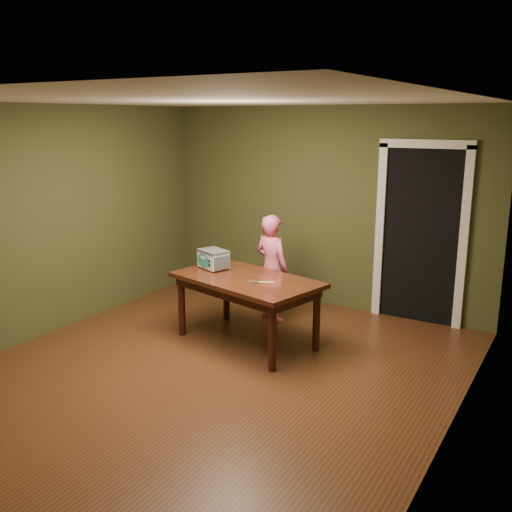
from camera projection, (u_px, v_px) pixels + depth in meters
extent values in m
plane|color=#583119|center=(214.00, 371.00, 5.66)|extent=(5.00, 5.00, 0.00)
cube|color=#414324|center=(322.00, 208.00, 7.43)|extent=(4.50, 0.02, 2.60)
cube|color=#414324|center=(50.00, 221.00, 6.47)|extent=(0.02, 5.00, 2.60)
cube|color=#414324|center=(460.00, 276.00, 4.23)|extent=(0.02, 5.00, 2.60)
cube|color=white|center=(209.00, 100.00, 5.04)|extent=(4.50, 5.00, 0.02)
cube|color=black|center=(427.00, 233.00, 7.09)|extent=(0.90, 0.60, 2.10)
cube|color=black|center=(421.00, 237.00, 6.83)|extent=(0.90, 0.02, 2.10)
cube|color=white|center=(380.00, 233.00, 7.07)|extent=(0.10, 0.06, 2.20)
cube|color=white|center=(464.00, 242.00, 6.57)|extent=(0.10, 0.06, 2.20)
cube|color=white|center=(427.00, 144.00, 6.56)|extent=(1.10, 0.06, 0.10)
cube|color=#38160C|center=(247.00, 280.00, 6.20)|extent=(1.76, 1.23, 0.05)
cube|color=black|center=(247.00, 286.00, 6.22)|extent=(1.62, 1.09, 0.10)
cylinder|color=black|center=(182.00, 306.00, 6.52)|extent=(0.08, 0.08, 0.70)
cylinder|color=black|center=(226.00, 293.00, 7.01)|extent=(0.08, 0.08, 0.70)
cylinder|color=black|center=(272.00, 338.00, 5.58)|extent=(0.08, 0.08, 0.70)
cylinder|color=black|center=(316.00, 320.00, 6.07)|extent=(0.08, 0.08, 0.70)
cylinder|color=#4C4F54|center=(201.00, 267.00, 6.62)|extent=(0.02, 0.02, 0.01)
cylinder|color=#4C4F54|center=(214.00, 264.00, 6.73)|extent=(0.02, 0.02, 0.01)
cylinder|color=#4C4F54|center=(214.00, 272.00, 6.41)|extent=(0.02, 0.02, 0.01)
cylinder|color=#4C4F54|center=(227.00, 269.00, 6.52)|extent=(0.02, 0.02, 0.01)
cube|color=white|center=(214.00, 260.00, 6.54)|extent=(0.39, 0.34, 0.19)
cube|color=#4C4F54|center=(213.00, 251.00, 6.52)|extent=(0.40, 0.35, 0.03)
cube|color=#4C4F54|center=(205.00, 257.00, 6.68)|extent=(0.09, 0.20, 0.15)
cube|color=#4C4F54|center=(222.00, 262.00, 6.41)|extent=(0.09, 0.20, 0.15)
ellipsoid|color=teal|center=(203.00, 261.00, 6.49)|extent=(0.24, 0.10, 0.16)
cylinder|color=black|center=(209.00, 261.00, 6.39)|extent=(0.03, 0.02, 0.02)
cylinder|color=black|center=(209.00, 265.00, 6.40)|extent=(0.02, 0.02, 0.02)
cylinder|color=silver|center=(253.00, 282.00, 6.01)|extent=(0.10, 0.10, 0.02)
cylinder|color=#462C17|center=(253.00, 281.00, 6.00)|extent=(0.09, 0.09, 0.01)
cube|color=#FFFA6E|center=(267.00, 282.00, 6.02)|extent=(0.17, 0.10, 0.01)
imported|color=#E65E80|center=(272.00, 268.00, 6.93)|extent=(0.54, 0.42, 1.32)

